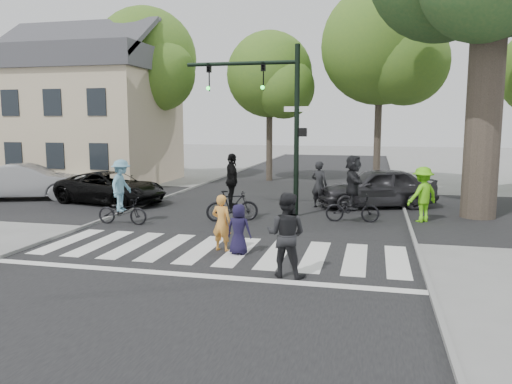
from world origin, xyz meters
The scene contains 23 objects.
ground centered at (0.00, 0.00, 0.00)m, with size 120.00×120.00×0.00m, color gray.
road_stem centered at (0.00, 5.00, 0.01)m, with size 10.00×70.00×0.01m, color black.
road_cross centered at (0.00, 8.00, 0.01)m, with size 70.00×10.00×0.01m, color black.
curb_left centered at (-5.05, 5.00, 0.05)m, with size 0.10×70.00×0.10m, color gray.
curb_right centered at (5.05, 5.00, 0.05)m, with size 0.10×70.00×0.10m, color gray.
crosswalk centered at (0.00, 0.66, 0.01)m, with size 10.00×3.85×0.01m.
traffic_signal centered at (0.35, 6.20, 3.90)m, with size 4.45×0.29×6.00m.
bg_tree_0 centered at (-13.74, 16.00, 6.14)m, with size 5.46×5.20×8.97m.
bg_tree_1 centered at (-8.70, 15.48, 6.65)m, with size 6.09×5.80×9.80m.
bg_tree_2 centered at (-1.76, 16.62, 5.78)m, with size 5.04×4.80×8.40m.
bg_tree_3 centered at (4.31, 15.27, 6.94)m, with size 6.30×6.00×10.20m.
house centered at (-11.49, 13.98, 3.80)m, with size 8.40×8.10×8.82m.
pedestrian_woman centered at (0.06, 0.99, 0.75)m, with size 0.54×0.36×1.49m, color gold.
pedestrian_child centered at (0.58, 0.76, 0.65)m, with size 0.64×0.41×1.30m, color black.
pedestrian_adult centered at (2.07, -0.77, 0.93)m, with size 0.90×0.70×1.86m, color black.
cyclist_left centered at (-4.15, 3.50, 0.93)m, with size 1.71×1.12×2.15m.
cyclist_mid centered at (-0.77, 4.83, 0.95)m, with size 1.83×1.16×2.31m.
cyclist_right centered at (3.21, 5.65, 1.01)m, with size 1.83×1.70×2.27m.
car_suv centered at (-6.66, 7.26, 0.66)m, with size 2.19×4.76×1.32m, color black.
car_silver centered at (-10.76, 7.45, 0.77)m, with size 1.63×4.69×1.54m, color #939397.
car_grey centered at (3.97, 8.86, 0.79)m, with size 1.86×4.63×1.58m, color #302F33.
bystander_hivis centered at (5.49, 6.22, 0.94)m, with size 1.21×0.70×1.87m, color #68D717.
bystander_dark centered at (1.80, 8.22, 0.93)m, with size 0.68×0.44×1.85m, color black.
Camera 1 is at (3.88, -11.21, 3.36)m, focal length 35.00 mm.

